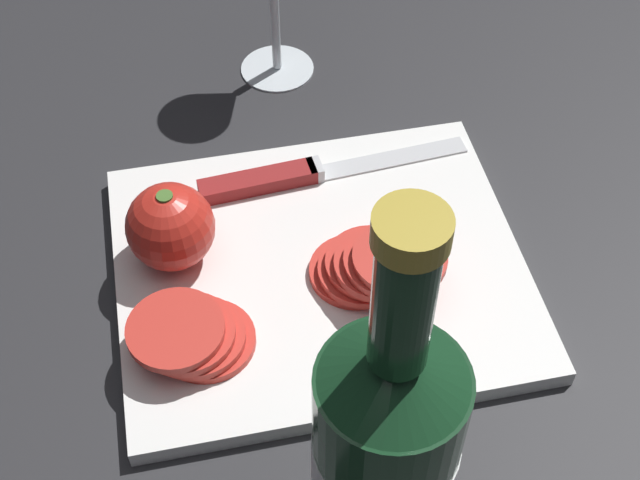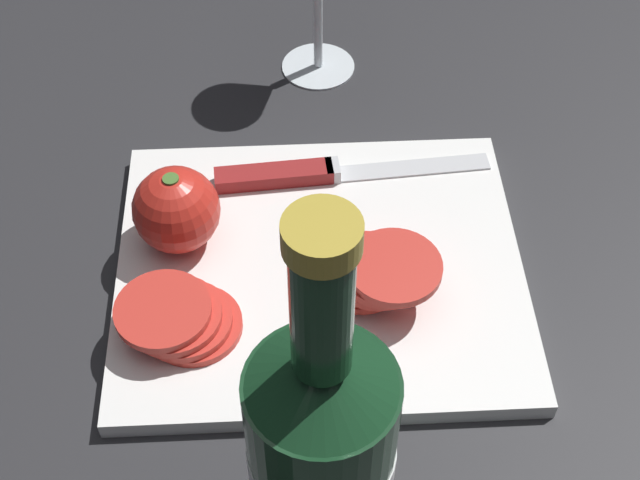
{
  "view_description": "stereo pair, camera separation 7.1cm",
  "coord_description": "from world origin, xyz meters",
  "px_view_note": "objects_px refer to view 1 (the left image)",
  "views": [
    {
      "loc": [
        0.14,
        0.43,
        0.59
      ],
      "look_at": [
        0.04,
        -0.02,
        0.05
      ],
      "focal_mm": 50.0,
      "sensor_mm": 36.0,
      "label": 1
    },
    {
      "loc": [
        0.07,
        0.44,
        0.59
      ],
      "look_at": [
        0.04,
        -0.02,
        0.05
      ],
      "focal_mm": 50.0,
      "sensor_mm": 36.0,
      "label": 2
    }
  ],
  "objects_px": {
    "whole_tomato": "(170,227)",
    "tomato_slice_stack_far": "(377,265)",
    "tomato_slice_stack_near": "(192,335)",
    "wine_bottle": "(384,464)",
    "knife": "(282,177)"
  },
  "relations": [
    {
      "from": "tomato_slice_stack_near",
      "to": "tomato_slice_stack_far",
      "type": "relative_size",
      "value": 0.92
    },
    {
      "from": "wine_bottle",
      "to": "whole_tomato",
      "type": "relative_size",
      "value": 4.49
    },
    {
      "from": "wine_bottle",
      "to": "tomato_slice_stack_near",
      "type": "distance_m",
      "value": 0.22
    },
    {
      "from": "knife",
      "to": "tomato_slice_stack_near",
      "type": "relative_size",
      "value": 2.59
    },
    {
      "from": "knife",
      "to": "tomato_slice_stack_near",
      "type": "height_order",
      "value": "tomato_slice_stack_near"
    },
    {
      "from": "tomato_slice_stack_near",
      "to": "wine_bottle",
      "type": "bearing_deg",
      "value": 120.39
    },
    {
      "from": "whole_tomato",
      "to": "tomato_slice_stack_far",
      "type": "height_order",
      "value": "whole_tomato"
    },
    {
      "from": "whole_tomato",
      "to": "tomato_slice_stack_near",
      "type": "height_order",
      "value": "whole_tomato"
    },
    {
      "from": "wine_bottle",
      "to": "whole_tomato",
      "type": "xyz_separation_m",
      "value": [
        0.11,
        -0.26,
        -0.06
      ]
    },
    {
      "from": "wine_bottle",
      "to": "tomato_slice_stack_far",
      "type": "bearing_deg",
      "value": -103.98
    },
    {
      "from": "whole_tomato",
      "to": "knife",
      "type": "relative_size",
      "value": 0.29
    },
    {
      "from": "tomato_slice_stack_far",
      "to": "tomato_slice_stack_near",
      "type": "bearing_deg",
      "value": 12.13
    },
    {
      "from": "wine_bottle",
      "to": "knife",
      "type": "relative_size",
      "value": 1.32
    },
    {
      "from": "knife",
      "to": "tomato_slice_stack_far",
      "type": "xyz_separation_m",
      "value": [
        -0.05,
        0.12,
        0.02
      ]
    },
    {
      "from": "knife",
      "to": "tomato_slice_stack_near",
      "type": "distance_m",
      "value": 0.18
    }
  ]
}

